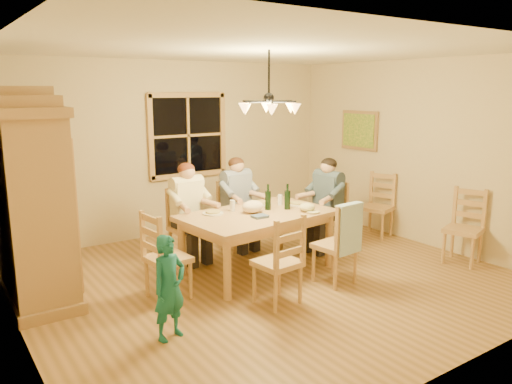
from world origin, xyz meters
TOP-DOWN VIEW (x-y plane):
  - floor at (0.00, 0.00)m, footprint 5.50×5.50m
  - ceiling at (0.00, 0.00)m, footprint 5.50×5.00m
  - wall_back at (0.00, 2.50)m, footprint 5.50×0.02m
  - wall_left at (-2.75, 0.00)m, footprint 0.02×5.00m
  - wall_right at (2.75, 0.00)m, footprint 0.02×5.00m
  - window at (0.20, 2.47)m, footprint 1.30×0.06m
  - painting at (2.71, 1.20)m, footprint 0.06×0.78m
  - chandelier at (-0.00, 0.00)m, footprint 0.77×0.68m
  - armoire at (-2.42, 0.94)m, footprint 0.66×1.40m
  - dining_table at (0.04, 0.29)m, footprint 1.96×1.31m
  - chair_far_left at (-0.51, 1.11)m, footprint 0.48×0.46m
  - chair_far_right at (0.31, 1.19)m, footprint 0.48×0.46m
  - chair_near_left at (-0.33, -0.63)m, footprint 0.48×0.46m
  - chair_near_right at (0.59, -0.54)m, footprint 0.48×0.46m
  - chair_end_left at (-1.24, 0.16)m, footprint 0.46×0.48m
  - chair_end_right at (1.32, 0.42)m, footprint 0.46×0.48m
  - adult_woman at (-0.51, 1.11)m, footprint 0.42×0.46m
  - adult_plaid_man at (0.31, 1.19)m, footprint 0.42×0.46m
  - adult_slate_man at (1.32, 0.42)m, footprint 0.46×0.42m
  - towel at (0.61, -0.73)m, footprint 0.39×0.14m
  - wine_bottle_a at (0.25, 0.35)m, footprint 0.08×0.08m
  - wine_bottle_b at (0.47, 0.23)m, footprint 0.08×0.08m
  - plate_woman at (-0.45, 0.54)m, footprint 0.26×0.26m
  - plate_plaid at (0.35, 0.64)m, footprint 0.26×0.26m
  - plate_slate at (0.72, 0.35)m, footprint 0.26×0.26m
  - wine_glass_a at (-0.16, 0.54)m, footprint 0.06×0.06m
  - wine_glass_b at (0.54, 0.48)m, footprint 0.06×0.06m
  - cap at (0.60, -0.00)m, footprint 0.20×0.20m
  - napkin at (-0.07, 0.08)m, footprint 0.19×0.16m
  - cloth_bundle at (-0.00, 0.33)m, footprint 0.28×0.22m
  - child at (-1.61, -0.69)m, footprint 0.41×0.33m
  - chair_spare_front at (2.45, -0.99)m, footprint 0.53×0.54m
  - chair_spare_back at (2.45, 0.51)m, footprint 0.54×0.55m

SIDE VIEW (x-z plane):
  - floor at x=0.00m, z-range 0.00..0.00m
  - chair_far_left at x=-0.51m, z-range -0.19..0.80m
  - chair_far_right at x=0.31m, z-range -0.19..0.80m
  - chair_near_left at x=-0.33m, z-range -0.19..0.80m
  - chair_near_right at x=0.59m, z-range -0.19..0.80m
  - chair_end_left at x=-1.24m, z-range -0.19..0.80m
  - chair_end_right at x=1.32m, z-range -0.19..0.80m
  - chair_spare_front at x=2.45m, z-range -0.19..0.80m
  - chair_spare_back at x=2.45m, z-range -0.19..0.80m
  - child at x=-1.61m, z-range 0.00..0.99m
  - dining_table at x=0.04m, z-range 0.28..1.04m
  - towel at x=0.61m, z-range 0.41..0.99m
  - plate_woman at x=-0.45m, z-range 0.76..0.78m
  - plate_plaid at x=0.35m, z-range 0.76..0.78m
  - plate_slate at x=0.72m, z-range 0.76..0.78m
  - napkin at x=-0.07m, z-range 0.76..0.79m
  - cap at x=0.60m, z-range 0.76..0.87m
  - wine_glass_a at x=-0.16m, z-range 0.76..0.90m
  - wine_glass_b at x=0.54m, z-range 0.76..0.90m
  - cloth_bundle at x=0.00m, z-range 0.76..0.91m
  - adult_woman at x=-0.51m, z-range 0.40..1.28m
  - adult_plaid_man at x=0.31m, z-range 0.40..1.28m
  - adult_slate_man at x=1.32m, z-range 0.40..1.28m
  - wine_bottle_a at x=0.25m, z-range 0.76..1.09m
  - wine_bottle_b at x=0.47m, z-range 0.76..1.09m
  - armoire at x=-2.42m, z-range -0.09..2.21m
  - wall_back at x=0.00m, z-range 0.00..2.70m
  - wall_left at x=-2.75m, z-range 0.00..2.70m
  - wall_right at x=2.75m, z-range 0.00..2.70m
  - window at x=0.20m, z-range 0.90..2.20m
  - painting at x=2.71m, z-range 1.28..1.92m
  - chandelier at x=0.00m, z-range 1.72..2.43m
  - ceiling at x=0.00m, z-range 2.69..2.71m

